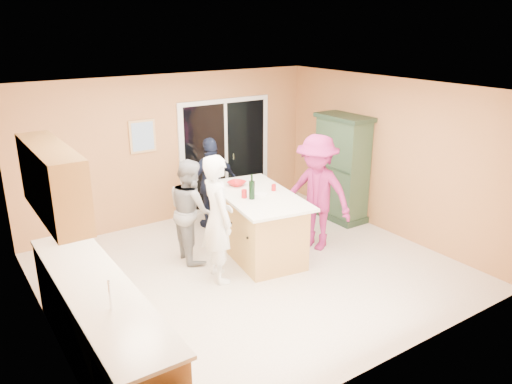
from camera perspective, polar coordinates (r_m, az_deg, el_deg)
floor at (r=7.33m, az=-0.54°, el=-8.96°), size 5.50×5.50×0.00m
ceiling at (r=6.53m, az=-0.61°, el=11.64°), size 5.50×5.00×0.10m
wall_back at (r=8.93m, az=-9.47°, el=4.88°), size 5.50×0.10×2.60m
wall_front at (r=5.07m, az=15.29°, el=-6.61°), size 5.50×0.10×2.60m
wall_left at (r=5.87m, az=-23.65°, el=-4.00°), size 0.10×5.00×2.60m
wall_right at (r=8.58m, az=14.97°, el=3.91°), size 0.10×5.00×2.60m
left_cabinet_run at (r=5.39m, az=-16.92°, el=-15.38°), size 0.65×3.05×1.24m
upper_cabinets at (r=5.53m, az=-22.25°, el=1.16°), size 0.35×1.60×0.75m
sliding_door at (r=9.43m, az=-3.50°, el=4.28°), size 1.90×0.07×2.10m
framed_picture at (r=8.64m, az=-12.84°, el=6.23°), size 0.46×0.04×0.56m
kitchen_island at (r=7.64m, az=0.21°, el=-3.93°), size 1.29×2.00×0.98m
green_hutch at (r=9.05m, az=9.77°, el=2.57°), size 0.55×1.03×1.90m
woman_white at (r=6.78m, az=-4.40°, el=-3.08°), size 0.53×0.72×1.79m
woman_grey at (r=7.47m, az=-7.44°, el=-2.07°), size 0.67×0.82×1.55m
woman_navy at (r=8.59m, az=-5.05°, el=1.00°), size 0.95×0.43×1.59m
woman_magenta at (r=7.77m, az=6.93°, el=-0.10°), size 1.08×1.35×1.83m
serving_bowl at (r=7.84m, az=-2.22°, el=0.98°), size 0.36×0.36×0.07m
tulip_vase at (r=6.31m, az=-21.40°, el=-3.99°), size 0.20×0.16×0.35m
tumbler_near at (r=7.28m, az=-1.36°, el=-0.20°), size 0.09×0.09×0.12m
tumbler_far at (r=7.59m, az=2.04°, el=0.52°), size 0.07×0.07×0.10m
wine_bottle at (r=7.20m, az=-0.48°, el=0.29°), size 0.09×0.09×0.37m
white_plate at (r=7.43m, az=0.57°, el=-0.25°), size 0.21×0.21×0.01m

